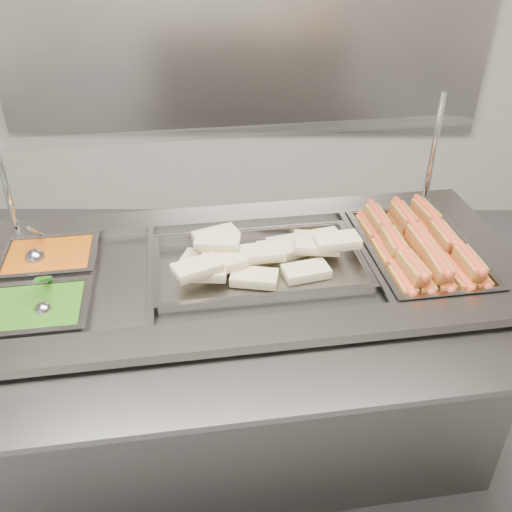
{
  "coord_description": "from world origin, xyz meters",
  "views": [
    {
      "loc": [
        0.13,
        -1.1,
        1.94
      ],
      "look_at": [
        0.12,
        0.48,
        0.91
      ],
      "focal_mm": 40.0,
      "sensor_mm": 36.0,
      "label": 1
    }
  ],
  "objects_px": {
    "pan_hotdogs": "(417,258)",
    "serving_spoon": "(44,305)",
    "sneeze_guard": "(231,136)",
    "steam_counter": "(243,362)",
    "ladle": "(35,257)",
    "pan_wraps": "(259,268)"
  },
  "relations": [
    {
      "from": "sneeze_guard",
      "to": "pan_wraps",
      "type": "height_order",
      "value": "sneeze_guard"
    },
    {
      "from": "ladle",
      "to": "pan_hotdogs",
      "type": "bearing_deg",
      "value": 3.34
    },
    {
      "from": "sneeze_guard",
      "to": "serving_spoon",
      "type": "bearing_deg",
      "value": -140.04
    },
    {
      "from": "pan_wraps",
      "to": "serving_spoon",
      "type": "bearing_deg",
      "value": -158.45
    },
    {
      "from": "pan_wraps",
      "to": "serving_spoon",
      "type": "distance_m",
      "value": 0.69
    },
    {
      "from": "sneeze_guard",
      "to": "serving_spoon",
      "type": "height_order",
      "value": "sneeze_guard"
    },
    {
      "from": "sneeze_guard",
      "to": "steam_counter",
      "type": "bearing_deg",
      "value": -80.96
    },
    {
      "from": "pan_hotdogs",
      "to": "serving_spoon",
      "type": "xyz_separation_m",
      "value": [
        -1.19,
        -0.34,
        0.05
      ]
    },
    {
      "from": "steam_counter",
      "to": "ladle",
      "type": "distance_m",
      "value": 0.83
    },
    {
      "from": "steam_counter",
      "to": "sneeze_guard",
      "type": "relative_size",
      "value": 1.19
    },
    {
      "from": "sneeze_guard",
      "to": "pan_hotdogs",
      "type": "bearing_deg",
      "value": -10.24
    },
    {
      "from": "pan_hotdogs",
      "to": "steam_counter",
      "type": "bearing_deg",
      "value": -170.96
    },
    {
      "from": "sneeze_guard",
      "to": "ladle",
      "type": "bearing_deg",
      "value": -163.64
    },
    {
      "from": "sneeze_guard",
      "to": "ladle",
      "type": "distance_m",
      "value": 0.77
    },
    {
      "from": "pan_wraps",
      "to": "ladle",
      "type": "relative_size",
      "value": 3.89
    },
    {
      "from": "sneeze_guard",
      "to": "pan_wraps",
      "type": "distance_m",
      "value": 0.45
    },
    {
      "from": "pan_wraps",
      "to": "steam_counter",
      "type": "bearing_deg",
      "value": -170.96
    },
    {
      "from": "pan_hotdogs",
      "to": "serving_spoon",
      "type": "relative_size",
      "value": 3.34
    },
    {
      "from": "pan_wraps",
      "to": "ladle",
      "type": "height_order",
      "value": "ladle"
    },
    {
      "from": "steam_counter",
      "to": "serving_spoon",
      "type": "distance_m",
      "value": 0.78
    },
    {
      "from": "pan_hotdogs",
      "to": "pan_wraps",
      "type": "distance_m",
      "value": 0.56
    },
    {
      "from": "pan_wraps",
      "to": "ladle",
      "type": "bearing_deg",
      "value": 179.09
    }
  ]
}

